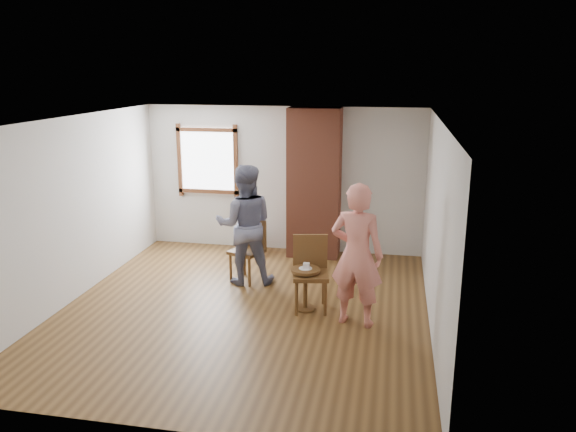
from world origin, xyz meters
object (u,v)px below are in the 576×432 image
object	(u,v)px
dining_chair_left	(250,247)
person_pink	(357,255)
stoneware_crock	(256,242)
dining_chair_right	(310,268)
man	(245,225)
side_table	(305,282)

from	to	relation	value
dining_chair_left	person_pink	xyz separation A→B (m)	(1.75, -1.28, 0.40)
stoneware_crock	person_pink	xyz separation A→B (m)	(1.98, -2.56, 0.74)
stoneware_crock	dining_chair_right	size ratio (longest dim) A/B	0.39
man	person_pink	size ratio (longest dim) A/B	0.99
dining_chair_left	man	xyz separation A→B (m)	(-0.04, -0.12, 0.39)
dining_chair_right	man	xyz separation A→B (m)	(-1.13, 0.77, 0.35)
side_table	person_pink	size ratio (longest dim) A/B	0.32
stoneware_crock	side_table	bearing A→B (deg)	-60.67
dining_chair_right	side_table	bearing A→B (deg)	-130.83
man	person_pink	distance (m)	2.13
side_table	man	distance (m)	1.47
dining_chair_right	man	world-z (taller)	man
dining_chair_left	side_table	distance (m)	1.44
person_pink	dining_chair_right	bearing A→B (deg)	-20.25
person_pink	man	bearing A→B (deg)	-22.24
dining_chair_left	dining_chair_right	bearing A→B (deg)	-17.49
dining_chair_left	side_table	size ratio (longest dim) A/B	1.60
stoneware_crock	man	bearing A→B (deg)	-82.16
dining_chair_right	person_pink	size ratio (longest dim) A/B	0.54
dining_chair_left	man	distance (m)	0.41
stoneware_crock	dining_chair_left	distance (m)	1.34
dining_chair_left	dining_chair_right	size ratio (longest dim) A/B	0.94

